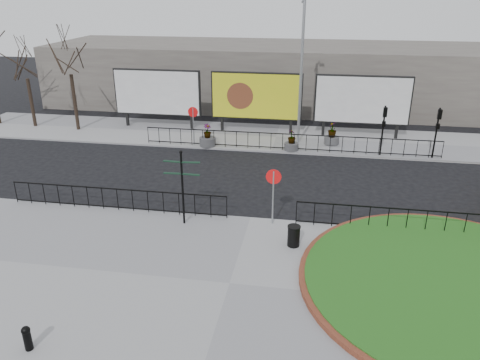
% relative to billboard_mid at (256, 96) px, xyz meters
% --- Properties ---
extents(ground, '(90.00, 90.00, 0.00)m').
position_rel_billboard_mid_xyz_m(ground, '(1.50, -12.97, -2.60)').
color(ground, black).
rests_on(ground, ground).
extents(pavement_near, '(30.00, 10.00, 0.12)m').
position_rel_billboard_mid_xyz_m(pavement_near, '(1.50, -17.97, -2.54)').
color(pavement_near, gray).
rests_on(pavement_near, ground).
extents(pavement_far, '(44.00, 6.00, 0.12)m').
position_rel_billboard_mid_xyz_m(pavement_far, '(1.50, -0.97, -2.54)').
color(pavement_far, gray).
rests_on(pavement_far, ground).
extents(brick_edge, '(10.40, 10.40, 0.18)m').
position_rel_billboard_mid_xyz_m(brick_edge, '(9.00, -16.97, -2.39)').
color(brick_edge, brown).
rests_on(brick_edge, pavement_near).
extents(grass_lawn, '(10.00, 10.00, 0.22)m').
position_rel_billboard_mid_xyz_m(grass_lawn, '(9.00, -16.97, -2.37)').
color(grass_lawn, '#214D14').
rests_on(grass_lawn, pavement_near).
extents(railing_near_left, '(10.00, 0.10, 1.10)m').
position_rel_billboard_mid_xyz_m(railing_near_left, '(-4.50, -13.27, -1.93)').
color(railing_near_left, black).
rests_on(railing_near_left, pavement_near).
extents(railing_near_right, '(9.00, 0.10, 1.10)m').
position_rel_billboard_mid_xyz_m(railing_near_right, '(8.00, -13.27, -1.93)').
color(railing_near_right, black).
rests_on(railing_near_right, pavement_near).
extents(railing_far, '(18.00, 0.10, 1.10)m').
position_rel_billboard_mid_xyz_m(railing_far, '(2.50, -3.67, -1.93)').
color(railing_far, black).
rests_on(railing_far, pavement_far).
extents(speed_sign_far, '(0.64, 0.07, 2.47)m').
position_rel_billboard_mid_xyz_m(speed_sign_far, '(-3.50, -3.57, -0.68)').
color(speed_sign_far, gray).
rests_on(speed_sign_far, pavement_far).
extents(speed_sign_near, '(0.64, 0.07, 2.47)m').
position_rel_billboard_mid_xyz_m(speed_sign_near, '(2.50, -13.37, -0.68)').
color(speed_sign_near, gray).
rests_on(speed_sign_near, pavement_near).
extents(billboard_left, '(6.20, 0.31, 4.10)m').
position_rel_billboard_mid_xyz_m(billboard_left, '(-7.00, 0.00, 0.00)').
color(billboard_left, black).
rests_on(billboard_left, pavement_far).
extents(billboard_mid, '(6.20, 0.31, 4.10)m').
position_rel_billboard_mid_xyz_m(billboard_mid, '(0.00, 0.00, 0.00)').
color(billboard_mid, black).
rests_on(billboard_mid, pavement_far).
extents(billboard_right, '(6.20, 0.31, 4.10)m').
position_rel_billboard_mid_xyz_m(billboard_right, '(7.00, 0.00, 0.00)').
color(billboard_right, black).
rests_on(billboard_right, pavement_far).
extents(lamp_post, '(0.74, 0.18, 9.23)m').
position_rel_billboard_mid_xyz_m(lamp_post, '(3.01, -1.97, 2.23)').
color(lamp_post, gray).
rests_on(lamp_post, pavement_far).
extents(signal_pole_a, '(0.22, 0.26, 3.00)m').
position_rel_billboard_mid_xyz_m(signal_pole_a, '(8.00, -3.63, -0.50)').
color(signal_pole_a, black).
rests_on(signal_pole_a, pavement_far).
extents(signal_pole_b, '(0.22, 0.26, 3.00)m').
position_rel_billboard_mid_xyz_m(signal_pole_b, '(11.00, -3.63, -0.50)').
color(signal_pole_b, black).
rests_on(signal_pole_b, pavement_far).
extents(tree_left, '(2.00, 2.00, 7.00)m').
position_rel_billboard_mid_xyz_m(tree_left, '(-12.50, -1.47, 1.02)').
color(tree_left, '#2D2119').
rests_on(tree_left, pavement_far).
extents(tree_mid, '(2.00, 2.00, 6.20)m').
position_rel_billboard_mid_xyz_m(tree_mid, '(-16.00, -1.17, 0.62)').
color(tree_mid, '#2D2119').
rests_on(tree_mid, pavement_far).
extents(building_backdrop, '(40.00, 10.00, 5.00)m').
position_rel_billboard_mid_xyz_m(building_backdrop, '(1.50, 9.03, -0.10)').
color(building_backdrop, slate).
rests_on(building_backdrop, ground).
extents(fingerpost_sign, '(1.54, 0.25, 3.29)m').
position_rel_billboard_mid_xyz_m(fingerpost_sign, '(-1.23, -13.97, -0.50)').
color(fingerpost_sign, black).
rests_on(fingerpost_sign, pavement_near).
extents(bollard, '(0.25, 0.25, 0.77)m').
position_rel_billboard_mid_xyz_m(bollard, '(-3.46, -21.97, -2.06)').
color(bollard, black).
rests_on(bollard, pavement_near).
extents(litter_bin, '(0.52, 0.52, 0.85)m').
position_rel_billboard_mid_xyz_m(litter_bin, '(3.50, -15.09, -2.05)').
color(litter_bin, black).
rests_on(litter_bin, pavement_near).
extents(planter_a, '(1.03, 1.03, 1.40)m').
position_rel_billboard_mid_xyz_m(planter_a, '(-2.62, -3.57, -2.03)').
color(planter_a, '#4C4C4F').
rests_on(planter_a, pavement_far).
extents(planter_b, '(0.87, 0.87, 1.30)m').
position_rel_billboard_mid_xyz_m(planter_b, '(2.68, -3.57, -2.02)').
color(planter_b, '#4C4C4F').
rests_on(planter_b, pavement_far).
extents(planter_c, '(0.94, 0.94, 1.47)m').
position_rel_billboard_mid_xyz_m(planter_c, '(5.14, -1.97, -1.94)').
color(planter_c, '#4C4C4F').
rests_on(planter_c, pavement_far).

